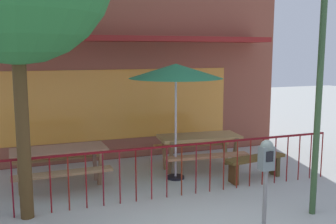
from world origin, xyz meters
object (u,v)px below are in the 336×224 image
Objects in this scene: patio_umbrella at (176,72)px; parking_meter_far at (266,165)px; patio_bench at (255,163)px; street_lamp at (321,60)px; picnic_table_left at (59,157)px; picnic_table_right at (199,143)px.

patio_umbrella is 1.60× the size of parking_meter_far.
patio_umbrella is 1.67× the size of patio_bench.
patio_bench is 2.85m from street_lamp.
picnic_table_right is (3.05, 0.16, 0.00)m from picnic_table_left.
picnic_table_right is 1.34m from patio_bench.
picnic_table_left is 2.83m from patio_umbrella.
patio_umbrella is 3.33m from parking_meter_far.
patio_bench is (0.79, -1.05, -0.26)m from picnic_table_right.
picnic_table_right is at bearing 127.14° from patio_bench.
picnic_table_left is at bearing 143.96° from street_lamp.
picnic_table_right is 0.80× the size of patio_umbrella.
patio_umbrella reaches higher than patio_bench.
picnic_table_right is 0.50× the size of street_lamp.
patio_umbrella is (2.31, -0.28, 1.61)m from picnic_table_left.
patio_umbrella reaches higher than picnic_table_right.
picnic_table_right is 3.70m from parking_meter_far.
street_lamp reaches higher than picnic_table_right.
patio_bench is at bearing -52.86° from picnic_table_right.
street_lamp reaches higher than patio_umbrella.
picnic_table_right is 1.83m from patio_umbrella.
picnic_table_right is 1.29× the size of parking_meter_far.
patio_umbrella reaches higher than picnic_table_left.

